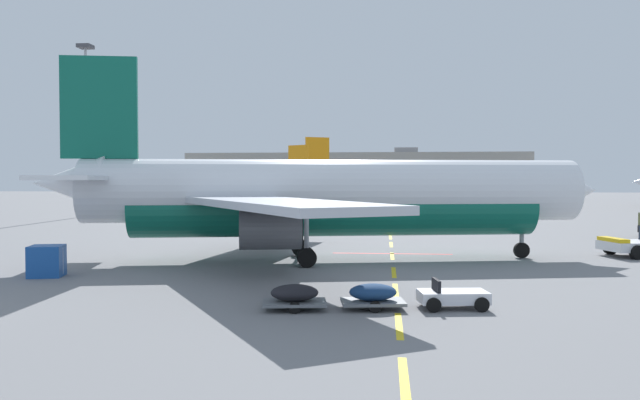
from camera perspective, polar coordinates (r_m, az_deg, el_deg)
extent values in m
plane|color=slate|center=(64.85, 26.16, -2.75)|extent=(400.00, 400.00, 0.00)
cube|color=yellow|center=(16.39, 7.59, -15.77)|extent=(0.24, 4.00, 0.01)
cube|color=yellow|center=(22.10, 7.12, -11.14)|extent=(0.24, 4.00, 0.01)
cube|color=yellow|center=(28.69, 6.82, -8.13)|extent=(0.24, 4.00, 0.01)
cube|color=yellow|center=(34.34, 6.66, -6.48)|extent=(0.24, 4.00, 0.01)
cube|color=yellow|center=(41.57, 6.52, -5.03)|extent=(0.24, 4.00, 0.01)
cube|color=yellow|center=(48.91, 6.42, -4.00)|extent=(0.24, 4.00, 0.01)
cube|color=yellow|center=(55.07, 6.36, -3.35)|extent=(0.24, 4.00, 0.01)
cube|color=yellow|center=(61.58, 6.31, -2.81)|extent=(0.24, 4.00, 0.01)
cube|color=yellow|center=(68.84, 6.26, -2.32)|extent=(0.24, 4.00, 0.01)
cube|color=yellow|center=(75.97, 6.22, -1.93)|extent=(0.24, 4.00, 0.01)
cube|color=yellow|center=(82.32, 6.19, -1.64)|extent=(0.24, 4.00, 0.01)
cube|color=yellow|center=(88.81, 6.17, -1.39)|extent=(0.24, 4.00, 0.01)
cube|color=yellow|center=(94.82, 6.15, -1.19)|extent=(0.24, 4.00, 0.01)
cube|color=yellow|center=(100.69, 6.13, -1.01)|extent=(0.24, 4.00, 0.01)
cube|color=yellow|center=(107.69, 6.12, -0.83)|extent=(0.24, 4.00, 0.01)
cube|color=#B21414|center=(42.91, 6.50, -4.82)|extent=(8.00, 0.40, 0.01)
cylinder|color=white|center=(38.76, 1.40, 0.85)|extent=(30.24, 9.86, 3.80)
cylinder|color=#0F604C|center=(38.79, 1.40, -0.69)|extent=(24.70, 8.42, 3.50)
cone|color=white|center=(43.33, 21.56, 0.83)|extent=(4.19, 4.36, 3.72)
cone|color=white|center=(39.93, -21.64, 1.43)|extent=(4.77, 4.02, 3.23)
cube|color=#192333|center=(42.85, 20.32, 1.72)|extent=(2.15, 3.12, 0.60)
cube|color=#0F604C|center=(39.72, -19.26, 7.85)|extent=(4.38, 1.25, 6.00)
cube|color=white|center=(42.77, -19.12, 1.86)|extent=(4.44, 6.92, 0.24)
cube|color=white|center=(36.57, -21.41, 1.86)|extent=(4.44, 6.92, 0.24)
cube|color=#B7BCC6|center=(46.96, -4.74, 0.43)|extent=(6.98, 17.48, 0.36)
cube|color=#B7BCC6|center=(29.98, -4.07, -0.34)|extent=(12.88, 17.04, 0.36)
cylinder|color=#4C4F54|center=(44.02, -4.85, -1.55)|extent=(3.56, 2.71, 2.10)
cylinder|color=black|center=(44.08, -2.77, -1.54)|extent=(0.48, 1.77, 1.79)
cylinder|color=#4C4F54|center=(33.05, -4.50, -2.66)|extent=(3.56, 2.71, 2.10)
cylinder|color=black|center=(33.13, -1.73, -2.65)|extent=(0.48, 1.77, 1.79)
cylinder|color=gray|center=(42.08, 17.70, -2.53)|extent=(0.28, 0.28, 2.67)
cylinder|color=black|center=(42.20, 17.69, -4.33)|extent=(1.03, 0.48, 0.99)
cylinder|color=gray|center=(41.26, -1.82, -2.49)|extent=(0.28, 0.28, 2.61)
cylinder|color=black|center=(41.73, -1.85, -4.24)|extent=(1.15, 0.57, 1.10)
cylinder|color=black|center=(41.03, -1.78, -4.34)|extent=(1.15, 0.57, 1.10)
cylinder|color=gray|center=(36.09, -1.23, -3.11)|extent=(0.28, 0.28, 2.61)
cylinder|color=black|center=(36.57, -1.27, -5.10)|extent=(1.15, 0.57, 1.10)
cylinder|color=black|center=(35.88, -1.18, -5.23)|extent=(1.15, 0.57, 1.10)
cube|color=yellow|center=(44.82, 24.88, -3.26)|extent=(1.29, 2.61, 0.24)
cylinder|color=black|center=(44.13, 26.65, -4.23)|extent=(0.97, 0.61, 0.90)
cylinder|color=black|center=(46.44, 24.67, -3.91)|extent=(0.97, 0.61, 0.90)
cylinder|color=silver|center=(90.20, -6.92, 0.78)|extent=(20.59, 16.23, 2.95)
cylinder|color=orange|center=(90.22, -6.92, 0.26)|extent=(16.94, 13.46, 2.72)
cone|color=silver|center=(99.33, -11.34, 0.85)|extent=(3.90, 3.94, 2.89)
cone|color=silver|center=(81.35, -1.27, 0.94)|extent=(4.11, 3.95, 2.51)
cube|color=#192333|center=(98.67, -11.06, 1.14)|extent=(2.31, 2.52, 0.47)
cube|color=orange|center=(82.31, -1.96, 3.34)|extent=(2.92, 2.25, 4.66)
cube|color=silver|center=(80.13, -2.92, 1.08)|extent=(4.95, 5.48, 0.19)
cube|color=silver|center=(83.71, -0.51, 1.12)|extent=(4.95, 5.48, 0.19)
cube|color=#B7BCC6|center=(83.61, -8.96, 0.43)|extent=(13.00, 10.53, 0.28)
cube|color=#B7BCC6|center=(92.46, -2.57, 0.59)|extent=(7.43, 13.72, 0.28)
cylinder|color=#4C4F54|center=(85.03, -7.68, -0.30)|extent=(2.97, 2.79, 1.63)
cylinder|color=black|center=(85.99, -8.21, -0.27)|extent=(0.90, 1.17, 1.39)
cylinder|color=#4C4F54|center=(90.77, -3.55, -0.15)|extent=(2.97, 2.79, 1.63)
cylinder|color=black|center=(91.67, -4.10, -0.13)|extent=(0.90, 1.17, 1.39)
cylinder|color=gray|center=(97.43, -10.48, -0.29)|extent=(0.22, 0.22, 2.07)
cylinder|color=black|center=(97.47, -10.48, -0.90)|extent=(0.75, 0.63, 0.77)
cylinder|color=gray|center=(87.76, -7.25, -0.49)|extent=(0.22, 0.22, 2.03)
cylinder|color=black|center=(87.63, -7.38, -1.16)|extent=(0.85, 0.73, 0.85)
cylinder|color=black|center=(87.99, -7.11, -1.15)|extent=(0.85, 0.73, 0.85)
cylinder|color=gray|center=(90.44, -5.31, -0.42)|extent=(0.22, 0.22, 2.03)
cylinder|color=black|center=(90.30, -5.43, -1.07)|extent=(0.85, 0.73, 0.85)
cylinder|color=black|center=(90.67, -5.18, -1.05)|extent=(0.85, 0.73, 0.85)
cylinder|color=silver|center=(122.20, 6.13, 1.59)|extent=(29.57, 18.48, 3.97)
cylinder|color=orange|center=(122.21, 6.12, 1.08)|extent=(24.27, 15.41, 3.66)
cone|color=silver|center=(130.49, 12.20, 1.57)|extent=(5.07, 5.17, 3.89)
cone|color=silver|center=(115.20, -1.08, 1.83)|extent=(5.47, 5.06, 3.38)
cube|color=#192333|center=(129.86, 11.81, 1.88)|extent=(2.89, 3.42, 0.63)
cube|color=orange|center=(115.98, -0.24, 4.12)|extent=(4.23, 2.52, 6.27)
cube|color=silver|center=(118.72, -1.18, 1.98)|extent=(6.13, 7.48, 0.25)
cube|color=silver|center=(112.51, 0.06, 1.99)|extent=(6.13, 7.48, 0.25)
cube|color=#B7BCC6|center=(128.25, 2.59, 1.39)|extent=(7.78, 18.35, 0.38)
cube|color=#B7BCC6|center=(112.41, 6.44, 1.32)|extent=(16.53, 15.67, 0.38)
cylinder|color=#4C4F54|center=(125.37, 3.13, 0.68)|extent=(3.99, 3.52, 2.20)
cylinder|color=black|center=(126.10, 3.82, 0.69)|extent=(1.00, 1.70, 1.87)
cylinder|color=#4C4F54|center=(115.11, 5.61, 0.58)|extent=(3.99, 3.52, 2.20)
cylinder|color=black|center=(115.91, 6.34, 0.58)|extent=(1.00, 1.70, 1.87)
cylinder|color=gray|center=(128.67, 10.99, 0.43)|extent=(0.29, 0.29, 2.79)
cylinder|color=black|center=(128.71, 10.99, -0.19)|extent=(1.05, 0.75, 1.04)
cylinder|color=gray|center=(123.66, 4.67, 0.41)|extent=(0.29, 0.29, 2.73)
cylinder|color=black|center=(124.02, 4.59, -0.21)|extent=(1.19, 0.87, 1.15)
cylinder|color=black|center=(123.37, 4.74, -0.22)|extent=(1.19, 0.87, 1.15)
cylinder|color=gray|center=(118.85, 5.87, 0.35)|extent=(0.29, 0.29, 2.73)
cylinder|color=black|center=(119.21, 5.78, -0.30)|extent=(1.19, 0.87, 1.15)
cylinder|color=black|center=(118.57, 5.95, -0.31)|extent=(1.19, 0.87, 1.15)
cube|color=silver|center=(25.17, 11.88, -8.50)|extent=(2.78, 1.77, 0.44)
cube|color=black|center=(24.95, 10.42, -7.66)|extent=(0.28, 1.13, 0.56)
cylinder|color=black|center=(26.10, 13.44, -8.55)|extent=(0.58, 0.26, 0.56)
cylinder|color=black|center=(24.78, 14.35, -9.11)|extent=(0.58, 0.26, 0.56)
cylinder|color=black|center=(25.67, 9.49, -8.70)|extent=(0.58, 0.26, 0.56)
cylinder|color=black|center=(24.32, 10.19, -9.29)|extent=(0.58, 0.26, 0.56)
cube|color=slate|center=(24.62, 4.78, -9.13)|extent=(2.59, 1.84, 0.12)
ellipsoid|color=navy|center=(24.55, 4.78, -8.26)|extent=(1.98, 1.46, 0.64)
cylinder|color=black|center=(25.29, 4.58, -8.98)|extent=(0.46, 0.20, 0.44)
cylinder|color=black|center=(23.98, 4.99, -9.57)|extent=(0.46, 0.20, 0.44)
cube|color=slate|center=(24.42, -2.31, -9.22)|extent=(2.59, 1.84, 0.12)
ellipsoid|color=black|center=(24.35, -2.31, -8.34)|extent=(1.98, 1.46, 0.64)
cylinder|color=black|center=(25.10, -2.32, -9.05)|extent=(0.46, 0.20, 0.44)
cylinder|color=black|center=(23.77, -2.30, -9.67)|extent=(0.46, 0.20, 0.44)
cube|color=#194C9E|center=(35.42, -23.39, -5.07)|extent=(1.93, 1.90, 1.60)
cube|color=silver|center=(35.42, -23.39, -5.07)|extent=(1.58, 0.43, 1.36)
cylinder|color=slate|center=(91.61, -20.21, -1.21)|extent=(0.70, 0.70, 0.60)
cylinder|color=#9EA0A5|center=(91.72, -20.29, 5.70)|extent=(0.36, 0.36, 22.71)
cube|color=#3F3F44|center=(93.25, -20.37, 12.83)|extent=(1.80, 1.80, 0.50)
cube|color=#9E998E|center=(167.94, 3.32, 2.13)|extent=(86.10, 23.39, 11.79)
cube|color=#192333|center=(156.21, 3.13, 2.37)|extent=(79.21, 0.12, 4.25)
cube|color=gray|center=(168.04, 7.74, 4.40)|extent=(6.00, 5.00, 1.60)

